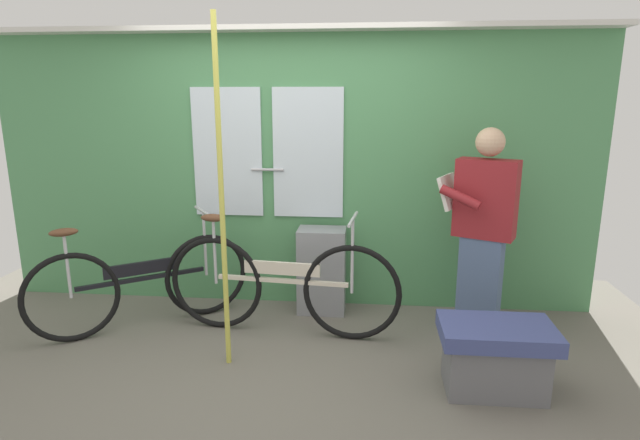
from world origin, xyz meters
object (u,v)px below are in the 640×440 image
(passenger_reading_newspaper, at_px, (482,229))
(handrail_pole, at_px, (222,200))
(bicycle_leaning_behind, at_px, (142,283))
(trash_bin_by_wall, at_px, (322,270))
(bicycle_near_door, at_px, (281,285))
(bench_seat_corner, at_px, (495,356))

(passenger_reading_newspaper, distance_m, handrail_pole, 1.97)
(bicycle_leaning_behind, height_order, handrail_pole, handrail_pole)
(trash_bin_by_wall, distance_m, handrail_pole, 1.38)
(bicycle_near_door, relative_size, bench_seat_corner, 2.63)
(bicycle_near_door, distance_m, bicycle_leaning_behind, 1.13)
(bicycle_near_door, xyz_separation_m, passenger_reading_newspaper, (1.53, 0.16, 0.45))
(bicycle_near_door, relative_size, trash_bin_by_wall, 2.50)
(bicycle_leaning_behind, relative_size, bench_seat_corner, 2.09)
(bench_seat_corner, bearing_deg, passenger_reading_newspaper, 86.44)
(passenger_reading_newspaper, bearing_deg, bicycle_near_door, 31.25)
(passenger_reading_newspaper, xyz_separation_m, bench_seat_corner, (-0.05, -0.85, -0.61))
(handrail_pole, bearing_deg, passenger_reading_newspaper, 19.88)
(bicycle_leaning_behind, bearing_deg, bench_seat_corner, -49.81)
(passenger_reading_newspaper, xyz_separation_m, handrail_pole, (-1.82, -0.66, 0.32))
(handrail_pole, bearing_deg, bicycle_near_door, 59.20)
(trash_bin_by_wall, distance_m, bench_seat_corner, 1.67)
(trash_bin_by_wall, relative_size, handrail_pole, 0.32)
(bicycle_near_door, distance_m, passenger_reading_newspaper, 1.60)
(bicycle_leaning_behind, xyz_separation_m, passenger_reading_newspaper, (2.66, 0.16, 0.47))
(handrail_pole, bearing_deg, trash_bin_by_wall, 59.40)
(bicycle_leaning_behind, distance_m, bench_seat_corner, 2.70)
(bench_seat_corner, bearing_deg, bicycle_leaning_behind, 165.01)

